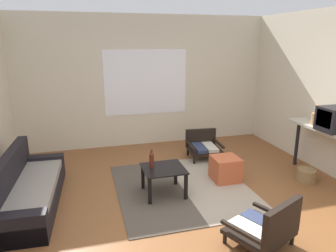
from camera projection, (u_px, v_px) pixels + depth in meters
name	position (u px, v px, depth m)	size (l,w,h in m)	color
ground_plane	(195.00, 214.00, 4.02)	(7.80, 7.80, 0.00)	brown
far_wall_with_window	(145.00, 81.00, 6.50)	(5.60, 0.13, 2.70)	beige
area_rug	(182.00, 187.00, 4.74)	(1.96, 2.17, 0.01)	#4C4238
couch	(27.00, 190.00, 4.18)	(0.77, 2.00, 0.71)	black
coffee_table	(164.00, 173.00, 4.47)	(0.60, 0.57, 0.41)	black
armchair_by_window	(203.00, 145.00, 5.93)	(0.65, 0.61, 0.51)	black
armchair_striped_foreground	(267.00, 227.00, 3.31)	(0.81, 0.79, 0.60)	black
ottoman_orange	(225.00, 169.00, 4.96)	(0.41, 0.41, 0.39)	#BC5633
console_shelf	(328.00, 135.00, 4.81)	(0.42, 1.49, 0.86)	#B2AD9E
clay_vase	(317.00, 117.00, 5.01)	(0.18, 0.18, 0.32)	#A87047
glass_bottle	(152.00, 160.00, 4.45)	(0.07, 0.07, 0.26)	#5B2319
wicker_basket	(306.00, 175.00, 4.94)	(0.29, 0.29, 0.20)	olive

